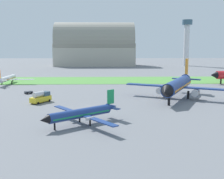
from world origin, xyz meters
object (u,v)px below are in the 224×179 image
(airplane_foreground_turboprop, at_px, (82,113))
(airplane_midfield_jet, at_px, (178,85))
(airplane_taxiing_turboprop, at_px, (7,78))
(fuel_truck_near_gate, at_px, (41,97))
(baggage_cart_midfield, at_px, (29,92))
(control_tower, at_px, (187,39))

(airplane_foreground_turboprop, distance_m, airplane_midfield_jet, 38.95)
(airplane_taxiing_turboprop, bearing_deg, airplane_midfield_jet, -116.69)
(airplane_taxiing_turboprop, distance_m, airplane_midfield_jet, 72.16)
(fuel_truck_near_gate, distance_m, baggage_cart_midfield, 16.83)
(airplane_taxiing_turboprop, relative_size, control_tower, 0.62)
(airplane_midfield_jet, xyz_separation_m, baggage_cart_midfield, (-48.24, 10.32, -3.67))
(baggage_cart_midfield, bearing_deg, control_tower, 14.52)
(control_tower, bearing_deg, airplane_taxiing_turboprop, -134.63)
(airplane_midfield_jet, relative_size, baggage_cart_midfield, 10.43)
(airplane_foreground_turboprop, height_order, airplane_taxiing_turboprop, airplane_taxiing_turboprop)
(airplane_foreground_turboprop, xyz_separation_m, airplane_taxiing_turboprop, (-36.17, 62.18, 0.10))
(airplane_foreground_turboprop, bearing_deg, baggage_cart_midfield, -98.45)
(airplane_foreground_turboprop, bearing_deg, airplane_taxiing_turboprop, -97.12)
(fuel_truck_near_gate, xyz_separation_m, baggage_cart_midfield, (-7.49, 15.04, -1.01))
(airplane_foreground_turboprop, xyz_separation_m, airplane_midfield_jet, (27.24, 27.78, 1.84))
(airplane_midfield_jet, xyz_separation_m, fuel_truck_near_gate, (-40.75, -4.72, -2.66))
(airplane_foreground_turboprop, relative_size, airplane_midfield_jet, 0.59)
(airplane_foreground_turboprop, bearing_deg, fuel_truck_near_gate, -96.94)
(airplane_foreground_turboprop, bearing_deg, airplane_midfield_jet, -171.74)
(airplane_midfield_jet, bearing_deg, baggage_cart_midfield, -75.12)
(airplane_taxiing_turboprop, distance_m, baggage_cart_midfield, 28.52)
(fuel_truck_near_gate, relative_size, baggage_cart_midfield, 2.31)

